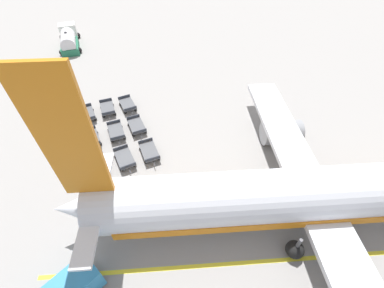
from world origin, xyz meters
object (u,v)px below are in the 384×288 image
object	(u,v)px
baggage_dolly_row_mid_a_col_b	(116,132)
baggage_dolly_row_mid_b_col_b	(137,126)
baggage_dolly_row_mid_b_col_c	(149,151)
baggage_dolly_row_mid_a_col_a	(107,108)
baggage_dolly_row_mid_a_col_c	(125,159)
baggage_dolly_row_mid_b_col_a	(128,105)
airplane	(330,194)
baggage_dolly_row_near_col_c	(99,166)
baggage_dolly_row_near_col_b	(91,138)
baggage_dolly_row_near_col_a	(87,114)
fuel_tanker_primary	(69,40)

from	to	relation	value
baggage_dolly_row_mid_a_col_b	baggage_dolly_row_mid_b_col_b	distance (m)	2.21
baggage_dolly_row_mid_b_col_c	baggage_dolly_row_mid_a_col_a	bearing A→B (deg)	-152.10
baggage_dolly_row_mid_a_col_c	baggage_dolly_row_mid_b_col_a	bearing A→B (deg)	176.72
airplane	baggage_dolly_row_mid_b_col_a	size ratio (longest dim) A/B	11.35
airplane	baggage_dolly_row_mid_a_col_a	distance (m)	23.93
airplane	baggage_dolly_row_mid_a_col_c	size ratio (longest dim) A/B	11.35
baggage_dolly_row_mid_b_col_a	baggage_dolly_row_near_col_c	bearing A→B (deg)	-17.30
baggage_dolly_row_near_col_b	baggage_dolly_row_mid_a_col_c	xyz separation A→B (m)	(3.54, 3.28, 0.00)
baggage_dolly_row_near_col_a	baggage_dolly_row_mid_a_col_b	xyz separation A→B (m)	(3.67, 3.19, 0.00)
baggage_dolly_row_near_col_c	baggage_dolly_row_mid_a_col_a	bearing A→B (deg)	176.51
airplane	fuel_tanker_primary	distance (m)	42.71
baggage_dolly_row_mid_b_col_b	baggage_dolly_row_mid_b_col_c	xyz separation A→B (m)	(4.02, 1.00, 0.00)
baggage_dolly_row_mid_a_col_b	baggage_dolly_row_mid_b_col_c	bearing A→B (deg)	41.50
baggage_dolly_row_mid_b_col_a	baggage_dolly_row_mid_b_col_b	world-z (taller)	same
baggage_dolly_row_mid_b_col_a	baggage_dolly_row_near_col_a	bearing A→B (deg)	-78.84
baggage_dolly_row_mid_b_col_b	baggage_dolly_row_mid_a_col_c	bearing A→B (deg)	-16.77
baggage_dolly_row_mid_a_col_b	baggage_dolly_row_mid_b_col_c	world-z (taller)	same
baggage_dolly_row_near_col_c	baggage_dolly_row_mid_b_col_c	world-z (taller)	same
baggage_dolly_row_mid_a_col_a	baggage_dolly_row_mid_b_col_c	bearing A→B (deg)	27.90
baggage_dolly_row_near_col_c	baggage_dolly_row_mid_a_col_c	distance (m)	2.39
airplane	baggage_dolly_row_mid_a_col_b	xyz separation A→B (m)	(-12.80, -15.59, -2.48)
airplane	baggage_dolly_row_mid_a_col_c	xyz separation A→B (m)	(-8.78, -14.78, -2.48)
fuel_tanker_primary	baggage_dolly_row_near_col_c	world-z (taller)	fuel_tanker_primary
baggage_dolly_row_near_col_b	baggage_dolly_row_mid_b_col_b	distance (m)	4.73
fuel_tanker_primary	baggage_dolly_row_mid_b_col_a	bearing A→B (deg)	25.09
baggage_dolly_row_mid_a_col_a	baggage_dolly_row_mid_b_col_c	xyz separation A→B (m)	(7.83, 4.15, 0.00)
baggage_dolly_row_near_col_a	baggage_dolly_row_mid_b_col_b	size ratio (longest dim) A/B	1.00
baggage_dolly_row_mid_a_col_b	baggage_dolly_row_mid_b_col_a	world-z (taller)	same
baggage_dolly_row_mid_b_col_c	baggage_dolly_row_mid_a_col_b	bearing A→B (deg)	-138.50
baggage_dolly_row_near_col_a	baggage_dolly_row_mid_b_col_a	xyz separation A→B (m)	(-0.88, 4.48, 0.00)
baggage_dolly_row_near_col_b	baggage_dolly_row_mid_a_col_c	world-z (taller)	same
baggage_dolly_row_mid_b_col_a	baggage_dolly_row_mid_a_col_a	bearing A→B (deg)	-82.91
baggage_dolly_row_near_col_c	baggage_dolly_row_mid_a_col_c	xyz separation A→B (m)	(-0.50, 2.34, 0.00)
baggage_dolly_row_near_col_c	baggage_dolly_row_mid_b_col_a	bearing A→B (deg)	162.70
baggage_dolly_row_near_col_b	baggage_dolly_row_mid_a_col_b	distance (m)	2.52
fuel_tanker_primary	baggage_dolly_row_mid_b_col_a	xyz separation A→B (m)	(18.59, 8.70, -0.73)
fuel_tanker_primary	baggage_dolly_row_mid_a_col_a	xyz separation A→B (m)	(18.88, 6.41, -0.73)
baggage_dolly_row_near_col_b	baggage_dolly_row_mid_b_col_a	world-z (taller)	same
fuel_tanker_primary	baggage_dolly_row_mid_b_col_c	bearing A→B (deg)	21.57
baggage_dolly_row_near_col_c	baggage_dolly_row_mid_a_col_b	bearing A→B (deg)	161.31
fuel_tanker_primary	baggage_dolly_row_mid_a_col_b	bearing A→B (deg)	17.74
baggage_dolly_row_near_col_c	baggage_dolly_row_mid_b_col_a	distance (m)	9.51
baggage_dolly_row_near_col_a	baggage_dolly_row_mid_a_col_b	distance (m)	4.86
airplane	baggage_dolly_row_near_col_a	xyz separation A→B (m)	(-16.47, -18.78, -2.48)
baggage_dolly_row_near_col_a	baggage_dolly_row_mid_b_col_a	bearing A→B (deg)	101.16
fuel_tanker_primary	baggage_dolly_row_mid_b_col_a	world-z (taller)	fuel_tanker_primary
baggage_dolly_row_mid_b_col_b	baggage_dolly_row_mid_b_col_a	bearing A→B (deg)	-168.15
baggage_dolly_row_near_col_b	baggage_dolly_row_mid_a_col_a	size ratio (longest dim) A/B	1.00
baggage_dolly_row_mid_a_col_c	baggage_dolly_row_near_col_a	bearing A→B (deg)	-152.57
baggage_dolly_row_mid_a_col_a	baggage_dolly_row_mid_b_col_b	bearing A→B (deg)	39.60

